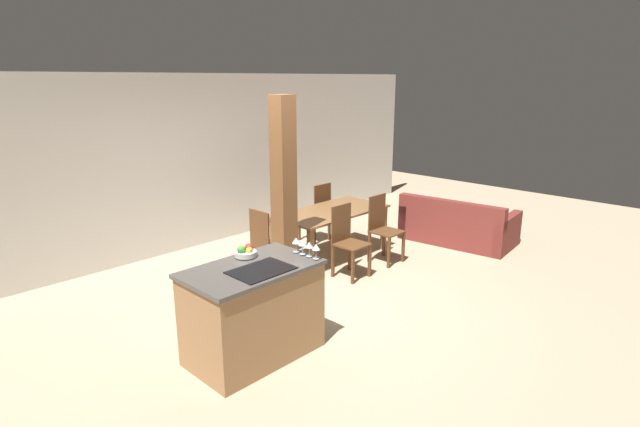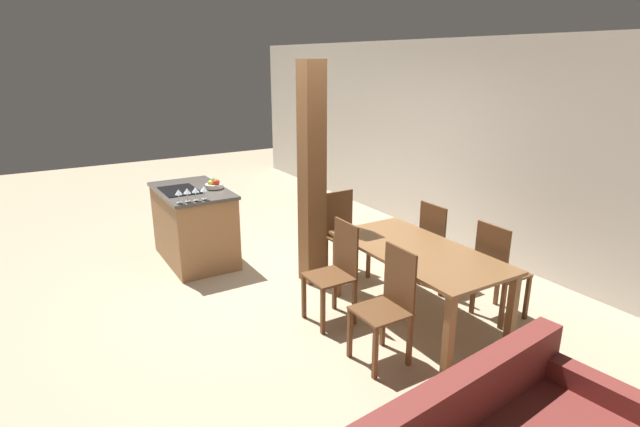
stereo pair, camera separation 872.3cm
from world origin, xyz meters
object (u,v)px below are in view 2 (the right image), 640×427
at_px(dining_chair_head_end, 344,232).
at_px(dining_chair_near_left, 336,270).
at_px(dining_chair_near_right, 388,304).
at_px(dining_chair_far_left, 439,245).
at_px(wine_glass_near, 178,192).
at_px(fruit_bowl, 214,184).
at_px(dining_table, 418,259).
at_px(wine_glass_end, 204,189).
at_px(wine_glass_middle, 187,191).
at_px(timber_post, 312,176).
at_px(kitchen_island, 194,225).
at_px(wine_glass_far, 195,190).
at_px(dining_chair_far_right, 497,270).

bearing_deg(dining_chair_head_end, dining_chair_near_left, -127.67).
relative_size(dining_chair_near_left, dining_chair_near_right, 1.00).
xyz_separation_m(dining_chair_near_right, dining_chair_far_left, (-0.79, 1.33, 0.00)).
height_order(wine_glass_near, dining_chair_near_left, wine_glass_near).
height_order(fruit_bowl, dining_table, fruit_bowl).
bearing_deg(fruit_bowl, wine_glass_end, -32.28).
relative_size(wine_glass_middle, timber_post, 0.06).
xyz_separation_m(kitchen_island, fruit_bowl, (0.13, 0.25, 0.51)).
bearing_deg(dining_chair_near_left, timber_post, 163.76).
bearing_deg(kitchen_island, fruit_bowl, 63.18).
xyz_separation_m(wine_glass_far, dining_chair_head_end, (0.76, 1.48, -0.54)).
bearing_deg(timber_post, dining_chair_near_right, -8.81).
height_order(wine_glass_end, dining_chair_far_left, wine_glass_end).
xyz_separation_m(kitchen_island, dining_chair_head_end, (1.32, 1.36, 0.05)).
bearing_deg(kitchen_island, wine_glass_end, -2.28).
height_order(fruit_bowl, dining_chair_near_left, fruit_bowl).
distance_m(kitchen_island, fruit_bowl, 0.58).
bearing_deg(dining_chair_near_right, wine_glass_middle, -159.43).
bearing_deg(wine_glass_end, kitchen_island, 177.72).
bearing_deg(timber_post, wine_glass_far, -124.02).
relative_size(fruit_bowl, timber_post, 0.09).
bearing_deg(dining_chair_head_end, timber_post, 174.67).
height_order(wine_glass_near, dining_table, wine_glass_near).
bearing_deg(wine_glass_end, fruit_bowl, 147.72).
bearing_deg(wine_glass_middle, wine_glass_end, 90.00).
bearing_deg(kitchen_island, dining_chair_near_right, 13.18).
bearing_deg(dining_table, wine_glass_far, -143.82).
distance_m(dining_table, dining_chair_near_left, 0.78).
height_order(wine_glass_end, timber_post, timber_post).
distance_m(dining_table, dining_chair_far_left, 0.78).
relative_size(kitchen_island, wine_glass_middle, 8.41).
xyz_separation_m(fruit_bowl, wine_glass_end, (0.43, -0.27, 0.07)).
relative_size(wine_glass_near, dining_chair_near_right, 0.15).
xyz_separation_m(wine_glass_middle, dining_chair_far_right, (2.41, 2.23, -0.54)).
bearing_deg(dining_chair_far_left, wine_glass_far, 52.83).
height_order(fruit_bowl, wine_glass_far, wine_glass_far).
height_order(dining_chair_near_left, dining_chair_head_end, same).
bearing_deg(dining_chair_head_end, dining_table, -90.00).
bearing_deg(timber_post, dining_chair_far_left, 49.91).
relative_size(wine_glass_middle, dining_chair_head_end, 0.15).
bearing_deg(dining_chair_head_end, wine_glass_far, 152.70).
bearing_deg(wine_glass_near, dining_chair_head_end, 65.40).
relative_size(wine_glass_near, wine_glass_end, 1.00).
bearing_deg(dining_chair_head_end, wine_glass_near, 155.40).
relative_size(kitchen_island, fruit_bowl, 5.84).
distance_m(wine_glass_far, timber_post, 1.31).
bearing_deg(dining_chair_far_left, dining_chair_near_left, 90.00).
bearing_deg(fruit_bowl, dining_chair_head_end, 43.04).
bearing_deg(dining_table, wine_glass_middle, -142.12).
xyz_separation_m(kitchen_island, dining_chair_far_right, (2.97, 2.02, 0.05)).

